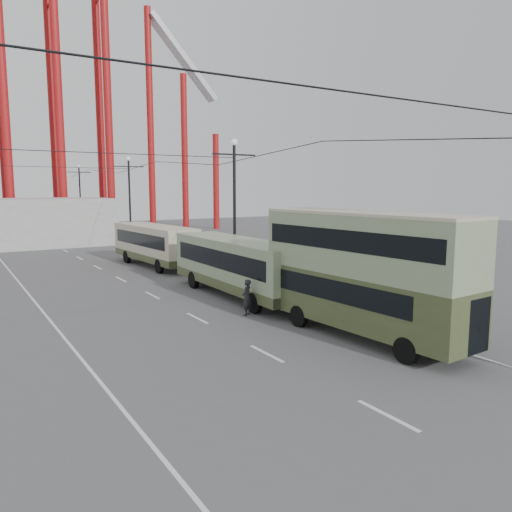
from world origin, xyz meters
TOP-DOWN VIEW (x-y plane):
  - ground at (0.00, 0.00)m, footprint 160.00×160.00m
  - road_markings at (-0.86, 19.70)m, footprint 12.52×120.00m
  - lamp_post_mid at (5.60, 18.00)m, footprint 3.20×0.44m
  - lamp_post_far at (5.60, 40.00)m, footprint 3.20×0.44m
  - lamp_post_distant at (5.60, 62.00)m, footprint 3.20×0.44m
  - roller_coaster at (-2.49, 56.89)m, footprint 52.95×5.00m
  - fairground_shed at (-6.00, 47.00)m, footprint 22.00×10.00m
  - double_decker_bus at (3.49, 3.67)m, footprint 3.01×9.79m
  - single_decker_green at (3.05, 13.20)m, footprint 2.84×11.55m
  - single_decker_cream at (3.03, 26.24)m, footprint 3.29×10.47m
  - pedestrian at (1.29, 9.25)m, footprint 0.77×0.71m

SIDE VIEW (x-z plane):
  - ground at x=0.00m, z-range 0.00..0.00m
  - road_markings at x=-0.86m, z-range 0.00..0.01m
  - pedestrian at x=1.29m, z-range 0.00..1.77m
  - single_decker_cream at x=3.03m, z-range 0.20..3.41m
  - single_decker_green at x=3.05m, z-range 0.21..3.46m
  - fairground_shed at x=-6.00m, z-range 0.00..5.00m
  - double_decker_bus at x=3.49m, z-range 0.31..5.50m
  - lamp_post_mid at x=5.60m, z-range 0.02..9.34m
  - lamp_post_far at x=5.60m, z-range 0.02..9.34m
  - lamp_post_distant at x=5.60m, z-range 0.02..9.34m
  - roller_coaster at x=-2.49m, z-range -4.82..50.66m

